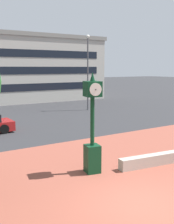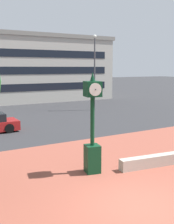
# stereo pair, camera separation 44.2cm
# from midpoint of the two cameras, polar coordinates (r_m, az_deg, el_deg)

# --- Properties ---
(ground_plane) EXTENTS (200.00, 200.00, 0.00)m
(ground_plane) POSITION_cam_midpoint_polar(r_m,az_deg,el_deg) (9.48, 10.04, -18.26)
(ground_plane) COLOR #2D2D30
(plaza_brick_paving) EXTENTS (44.00, 12.04, 0.01)m
(plaza_brick_paving) POSITION_cam_midpoint_polar(r_m,az_deg,el_deg) (10.90, 2.70, -14.32)
(plaza_brick_paving) COLOR brown
(plaza_brick_paving) RESTS_ON ground
(planter_wall) EXTENTS (3.22, 0.81, 0.50)m
(planter_wall) POSITION_cam_midpoint_polar(r_m,az_deg,el_deg) (12.81, 12.13, -9.72)
(planter_wall) COLOR #ADA393
(planter_wall) RESTS_ON ground
(street_clock) EXTENTS (0.72, 0.76, 4.17)m
(street_clock) POSITION_cam_midpoint_polar(r_m,az_deg,el_deg) (11.36, -0.01, -3.84)
(street_clock) COLOR #0C381E
(street_clock) RESTS_ON ground
(street_lamp_post) EXTENTS (0.36, 0.36, 7.60)m
(street_lamp_post) POSITION_cam_midpoint_polar(r_m,az_deg,el_deg) (28.39, -0.29, 9.57)
(street_lamp_post) COLOR #4C4C51
(street_lamp_post) RESTS_ON ground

